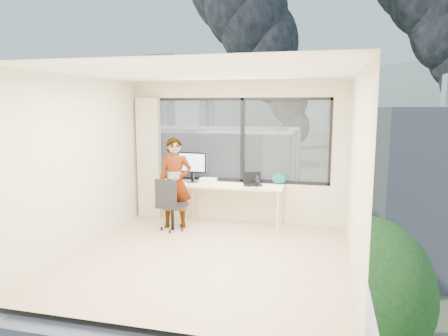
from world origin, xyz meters
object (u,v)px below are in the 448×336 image
(chair, at_px, (172,204))
(handbag, at_px, (279,178))
(person, at_px, (175,183))
(game_console, at_px, (209,180))
(desk, at_px, (233,205))
(laptop, at_px, (253,180))
(monitor, at_px, (192,167))

(chair, xyz_separation_m, handbag, (1.76, 0.80, 0.38))
(person, xyz_separation_m, game_console, (0.46, 0.53, -0.02))
(chair, xyz_separation_m, game_console, (0.45, 0.73, 0.31))
(desk, relative_size, chair, 1.91)
(laptop, bearing_deg, handbag, 6.25)
(person, xyz_separation_m, laptop, (1.33, 0.38, 0.05))
(monitor, bearing_deg, person, -106.89)
(desk, xyz_separation_m, monitor, (-0.80, 0.09, 0.66))
(person, relative_size, monitor, 2.83)
(handbag, bearing_deg, monitor, -165.61)
(chair, bearing_deg, laptop, 34.98)
(person, bearing_deg, monitor, 52.08)
(monitor, bearing_deg, desk, -2.20)
(desk, distance_m, handbag, 0.96)
(person, bearing_deg, game_console, 32.01)
(game_console, height_order, laptop, laptop)
(laptop, bearing_deg, chair, -176.42)
(desk, distance_m, chair, 1.11)
(chair, relative_size, laptop, 2.78)
(person, height_order, laptop, person)
(desk, bearing_deg, game_console, 160.90)
(monitor, bearing_deg, laptop, 1.14)
(monitor, relative_size, handbag, 2.10)
(person, xyz_separation_m, monitor, (0.17, 0.44, 0.23))
(person, height_order, handbag, person)
(desk, bearing_deg, monitor, 173.37)
(person, bearing_deg, chair, -102.16)
(game_console, xyz_separation_m, laptop, (0.87, -0.15, 0.07))
(game_console, distance_m, laptop, 0.88)
(person, bearing_deg, handbag, 2.01)
(game_console, distance_m, handbag, 1.31)
(desk, relative_size, monitor, 3.17)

